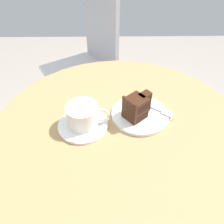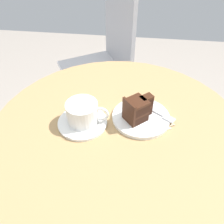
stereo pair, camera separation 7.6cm
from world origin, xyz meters
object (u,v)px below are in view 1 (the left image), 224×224
teaspoon (81,138)px  fork (156,109)px  cake_slice (137,107)px  cafe_chair (90,56)px  coffee_cup (83,115)px  cake_plate (140,115)px  napkin (148,115)px  saucer (83,125)px

teaspoon → fork: size_ratio=0.66×
cake_slice → cafe_chair: bearing=105.5°
coffee_cup → fork: (0.24, 0.06, -0.03)m
cake_slice → cafe_chair: size_ratio=0.11×
teaspoon → cake_plate: bearing=-171.5°
teaspoon → fork: 0.28m
napkin → cafe_chair: size_ratio=0.19×
teaspoon → cafe_chair: 0.87m
saucer → cake_slice: size_ratio=1.63×
fork → saucer: bearing=-131.8°
saucer → teaspoon: teaspoon is taller
cake_plate → fork: fork is taller
cake_slice → fork: 0.09m
cake_plate → saucer: bearing=-166.4°
teaspoon → cafe_chair: size_ratio=0.10×
coffee_cup → teaspoon: size_ratio=1.50×
fork → coffee_cup: bearing=-132.9°
coffee_cup → cafe_chair: (-0.04, 0.78, -0.23)m
cake_plate → napkin: bearing=-1.1°
teaspoon → cake_plate: size_ratio=0.48×
coffee_cup → napkin: coffee_cup is taller
fork → cake_plate: bearing=-129.5°
saucer → coffee_cup: (0.00, 0.01, 0.04)m
teaspoon → cake_plate: (0.19, 0.11, -0.00)m
coffee_cup → fork: 0.25m
cake_plate → coffee_cup: bearing=-167.9°
coffee_cup → teaspoon: coffee_cup is taller
saucer → fork: size_ratio=1.16×
saucer → teaspoon: (-0.00, -0.06, 0.01)m
coffee_cup → teaspoon: 0.07m
teaspoon → cake_plate: teaspoon is taller
teaspoon → cake_slice: cake_slice is taller
saucer → napkin: bearing=11.8°
cake_slice → cafe_chair: (-0.21, 0.75, -0.23)m
teaspoon → napkin: 0.24m
napkin → cafe_chair: 0.80m
teaspoon → cafe_chair: bearing=-108.2°
coffee_cup → napkin: bearing=10.4°
cake_plate → cake_slice: size_ratio=1.93×
fork → teaspoon: bearing=-119.8°
fork → cafe_chair: 0.80m
fork → cake_slice: bearing=-124.3°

